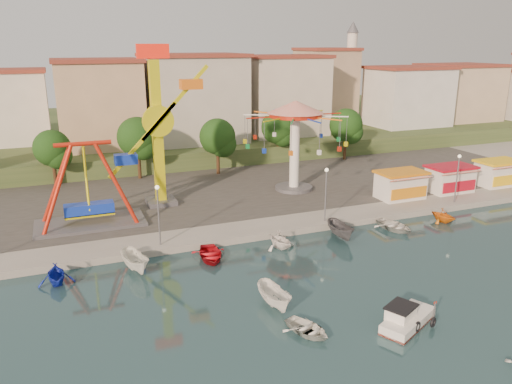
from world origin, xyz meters
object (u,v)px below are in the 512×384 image
pirate_ship_ride (87,186)px  kamikaze_tower (161,131)px  skiff (275,297)px  cabin_motorboat (406,320)px  wave_swinger (295,125)px  rowboat_a (308,329)px

pirate_ship_ride → kamikaze_tower: size_ratio=0.61×
kamikaze_tower → skiff: size_ratio=4.27×
cabin_motorboat → skiff: size_ratio=1.23×
skiff → kamikaze_tower: bearing=92.8°
pirate_ship_ride → kamikaze_tower: kamikaze_tower is taller
kamikaze_tower → wave_swinger: bearing=-0.4°
pirate_ship_ride → cabin_motorboat: (17.17, -24.94, -3.97)m
kamikaze_tower → rowboat_a: (3.06, -27.08, -8.13)m
pirate_ship_ride → cabin_motorboat: bearing=-55.4°
kamikaze_tower → rowboat_a: kamikaze_tower is taller
pirate_ship_ride → rowboat_a: pirate_ship_ride is taller
pirate_ship_ride → rowboat_a: size_ratio=3.16×
pirate_ship_ride → skiff: pirate_ship_ride is taller
pirate_ship_ride → skiff: bearing=-62.2°
pirate_ship_ride → kamikaze_tower: bearing=24.8°
pirate_ship_ride → rowboat_a: bearing=-64.9°
rowboat_a → pirate_ship_ride: bearing=93.5°
kamikaze_tower → wave_swinger: 15.25m
kamikaze_tower → rowboat_a: bearing=-83.6°
rowboat_a → skiff: 3.78m
pirate_ship_ride → kamikaze_tower: (7.91, 3.65, 4.07)m
pirate_ship_ride → wave_swinger: wave_swinger is taller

